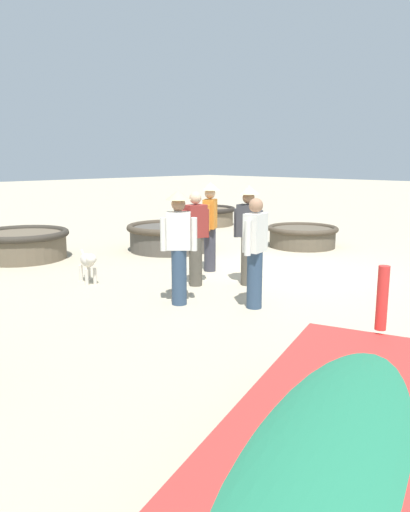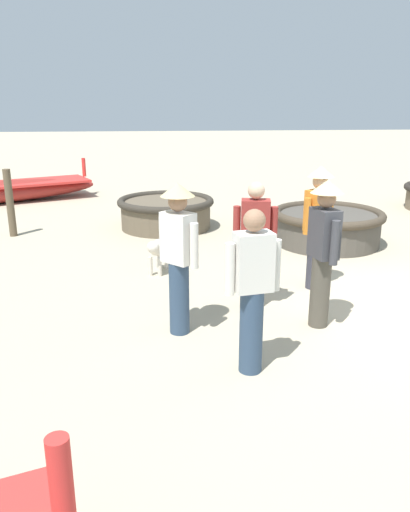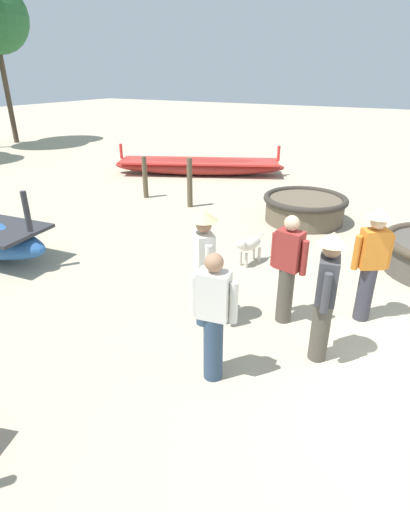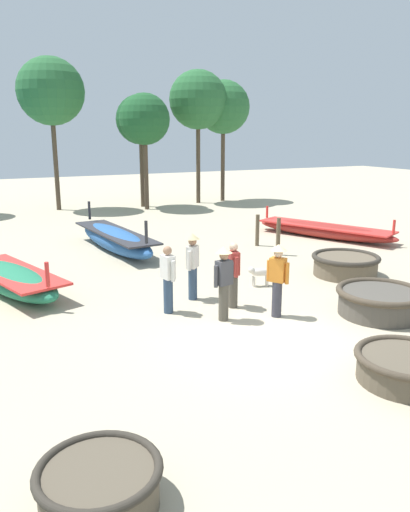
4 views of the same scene
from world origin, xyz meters
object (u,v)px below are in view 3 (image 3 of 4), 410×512
at_px(fisherman_with_hat, 204,262).
at_px(fisherman_by_coracle, 214,315).
at_px(mooring_post_mid_beach, 190,183).
at_px(fisherman_standing_right, 326,290).
at_px(fisherman_crouching, 288,267).
at_px(fisherman_standing_left, 372,258).
at_px(mooring_post_shoreline, 145,177).
at_px(coracle_tilted, 305,207).
at_px(long_boat_ochre_hull, 199,166).
at_px(dog, 249,246).

bearing_deg(fisherman_with_hat, fisherman_by_coracle, -145.38).
relative_size(fisherman_with_hat, mooring_post_mid_beach, 1.31).
distance_m(fisherman_standing_right, fisherman_crouching, 0.88).
relative_size(fisherman_standing_left, mooring_post_mid_beach, 1.31).
bearing_deg(fisherman_standing_left, mooring_post_shoreline, 61.67).
xyz_separation_m(fisherman_by_coracle, fisherman_crouching, (1.51, -0.33, 0.00)).
bearing_deg(fisherman_with_hat, fisherman_standing_left, -57.96).
bearing_deg(mooring_post_mid_beach, coracle_tilted, -83.10).
distance_m(long_boat_ochre_hull, fisherman_standing_left, 9.27).
bearing_deg(mooring_post_mid_beach, dog, -132.00).
distance_m(fisherman_standing_right, mooring_post_mid_beach, 6.38).
bearing_deg(coracle_tilted, mooring_post_shoreline, 92.92).
distance_m(fisherman_crouching, mooring_post_mid_beach, 5.50).
relative_size(fisherman_standing_left, fisherman_crouching, 1.06).
xyz_separation_m(fisherman_standing_left, mooring_post_shoreline, (3.44, 6.38, -0.38)).
relative_size(coracle_tilted, dog, 2.92).
height_order(fisherman_with_hat, dog, fisherman_with_hat).
height_order(coracle_tilted, fisherman_standing_right, fisherman_standing_right).
xyz_separation_m(fisherman_crouching, mooring_post_mid_beach, (3.89, 3.89, -0.20)).
relative_size(fisherman_standing_left, fisherman_standing_right, 1.00).
bearing_deg(fisherman_standing_left, mooring_post_mid_beach, 55.69).
bearing_deg(dog, mooring_post_shoreline, 58.73).
relative_size(coracle_tilted, fisherman_crouching, 1.24).
xyz_separation_m(fisherman_with_hat, dog, (2.05, 0.21, -0.59)).
xyz_separation_m(fisherman_standing_right, mooring_post_shoreline, (4.62, 6.05, -0.38)).
bearing_deg(fisherman_standing_right, mooring_post_shoreline, 52.66).
distance_m(coracle_tilted, fisherman_standing_left, 4.18).
xyz_separation_m(fisherman_by_coracle, fisherman_standing_left, (2.10, -1.29, 0.12)).
relative_size(fisherman_standing_left, mooring_post_shoreline, 1.45).
relative_size(fisherman_by_coracle, dog, 2.36).
distance_m(fisherman_with_hat, mooring_post_mid_beach, 5.39).
distance_m(coracle_tilted, fisherman_by_coracle, 5.82).
xyz_separation_m(fisherman_standing_left, fisherman_with_hat, (-1.20, 1.91, 0.00)).
xyz_separation_m(fisherman_standing_right, mooring_post_mid_beach, (4.49, 4.53, -0.32)).
height_order(fisherman_standing_left, fisherman_standing_right, same).
bearing_deg(fisherman_standing_left, fisherman_crouching, 121.24).
distance_m(fisherman_by_coracle, fisherman_standing_right, 1.34).
bearing_deg(coracle_tilted, dog, 175.79).
bearing_deg(long_boat_ochre_hull, dog, -142.89).
relative_size(coracle_tilted, fisherman_standing_right, 1.16).
distance_m(fisherman_with_hat, mooring_post_shoreline, 6.45).
bearing_deg(mooring_post_mid_beach, fisherman_standing_left, -124.31).
xyz_separation_m(fisherman_by_coracle, mooring_post_mid_beach, (5.41, 3.56, -0.20)).
xyz_separation_m(fisherman_with_hat, fisherman_standing_right, (0.02, -1.59, 0.00)).
relative_size(coracle_tilted, mooring_post_shoreline, 1.69).
xyz_separation_m(long_boat_ochre_hull, fisherman_standing_left, (-6.61, -6.47, 0.66)).
xyz_separation_m(fisherman_by_coracle, dog, (2.95, 0.83, -0.46)).
distance_m(long_boat_ochre_hull, mooring_post_shoreline, 3.18).
distance_m(long_boat_ochre_hull, fisherman_standing_right, 9.94).
height_order(long_boat_ochre_hull, fisherman_with_hat, fisherman_with_hat).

